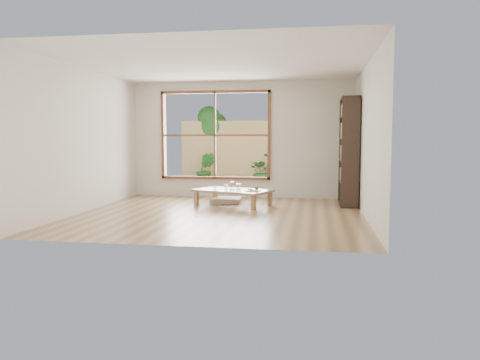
% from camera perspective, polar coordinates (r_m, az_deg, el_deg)
% --- Properties ---
extents(ground, '(5.00, 5.00, 0.00)m').
position_cam_1_polar(ground, '(8.29, -2.46, -4.15)').
color(ground, tan).
rests_on(ground, ground).
extents(low_table, '(1.65, 1.30, 0.32)m').
position_cam_1_polar(low_table, '(9.29, -0.85, -1.40)').
color(low_table, '#A4734F').
rests_on(low_table, ground).
extents(floor_cushion, '(0.66, 0.66, 0.09)m').
position_cam_1_polar(floor_cushion, '(9.79, -1.71, -2.45)').
color(floor_cushion, silver).
rests_on(floor_cushion, ground).
extents(bookshelf, '(0.34, 0.96, 2.13)m').
position_cam_1_polar(bookshelf, '(9.52, 13.13, 3.36)').
color(bookshelf, '#31221B').
rests_on(bookshelf, ground).
extents(glass_tall, '(0.09, 0.09, 0.16)m').
position_cam_1_polar(glass_tall, '(9.24, -0.96, -0.70)').
color(glass_tall, silver).
rests_on(glass_tall, low_table).
extents(glass_mid, '(0.08, 0.08, 0.11)m').
position_cam_1_polar(glass_mid, '(9.31, -0.13, -0.82)').
color(glass_mid, silver).
rests_on(glass_mid, low_table).
extents(glass_short, '(0.08, 0.08, 0.10)m').
position_cam_1_polar(glass_short, '(9.38, -0.24, -0.79)').
color(glass_short, silver).
rests_on(glass_short, low_table).
extents(glass_small, '(0.07, 0.07, 0.09)m').
position_cam_1_polar(glass_small, '(9.33, -1.68, -0.87)').
color(glass_small, silver).
rests_on(glass_small, low_table).
extents(food_tray, '(0.33, 0.29, 0.09)m').
position_cam_1_polar(food_tray, '(9.03, 1.65, -1.22)').
color(food_tray, white).
rests_on(food_tray, low_table).
extents(deck, '(2.80, 2.00, 0.05)m').
position_cam_1_polar(deck, '(11.86, -1.87, -1.33)').
color(deck, '#363027').
rests_on(deck, ground).
extents(garden_bench, '(1.10, 0.53, 0.34)m').
position_cam_1_polar(garden_bench, '(11.57, -4.29, -0.01)').
color(garden_bench, '#31221B').
rests_on(garden_bench, deck).
extents(bamboo_fence, '(2.80, 0.06, 1.80)m').
position_cam_1_polar(bamboo_fence, '(12.78, -1.03, 3.18)').
color(bamboo_fence, tan).
rests_on(bamboo_fence, ground).
extents(shrub_right, '(0.99, 0.92, 0.91)m').
position_cam_1_polar(shrub_right, '(12.24, 2.99, 1.12)').
color(shrub_right, '#296525').
rests_on(shrub_right, deck).
extents(shrub_left, '(0.55, 0.46, 0.92)m').
position_cam_1_polar(shrub_left, '(12.68, -4.23, 1.27)').
color(shrub_left, '#296525').
rests_on(shrub_left, deck).
extents(garden_tree, '(1.04, 0.85, 2.22)m').
position_cam_1_polar(garden_tree, '(13.20, -3.71, 6.39)').
color(garden_tree, '#4C3D2D').
rests_on(garden_tree, ground).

